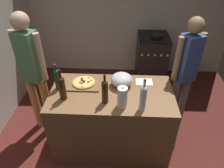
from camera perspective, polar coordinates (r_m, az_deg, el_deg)
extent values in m
cube|color=#511E19|center=(3.49, 2.30, -7.78)|extent=(4.14, 3.32, 0.02)
cube|color=#BCB7AD|center=(4.11, 3.06, 20.08)|extent=(4.14, 0.10, 2.60)
cube|color=brown|center=(2.74, -0.10, -9.63)|extent=(1.46, 0.78, 0.88)
cube|color=brown|center=(2.60, -7.73, 0.11)|extent=(0.40, 0.32, 0.02)
cylinder|color=tan|center=(2.59, -7.76, 0.45)|extent=(0.28, 0.28, 0.02)
cylinder|color=#EAC660|center=(2.58, -7.78, 0.65)|extent=(0.25, 0.25, 0.00)
cylinder|color=brown|center=(2.64, -8.26, 1.54)|extent=(0.03, 0.03, 0.01)
cylinder|color=brown|center=(2.60, -8.31, 0.93)|extent=(0.03, 0.03, 0.01)
cylinder|color=brown|center=(2.57, -7.76, 0.54)|extent=(0.03, 0.03, 0.01)
cylinder|color=brown|center=(2.59, -5.77, 1.04)|extent=(0.02, 0.02, 0.01)
cylinder|color=brown|center=(2.64, -6.46, 1.71)|extent=(0.02, 0.02, 0.01)
cylinder|color=brown|center=(2.49, -8.21, -0.66)|extent=(0.02, 0.02, 0.01)
cylinder|color=brown|center=(2.61, -8.30, 1.10)|extent=(0.03, 0.03, 0.01)
cylinder|color=brown|center=(2.54, -8.19, 0.16)|extent=(0.02, 0.02, 0.01)
cylinder|color=brown|center=(2.56, -8.72, 0.35)|extent=(0.03, 0.03, 0.01)
cylinder|color=brown|center=(2.56, -6.51, 0.58)|extent=(0.03, 0.03, 0.01)
cylinder|color=brown|center=(2.58, -7.78, 0.68)|extent=(0.02, 0.02, 0.01)
cylinder|color=brown|center=(2.59, -7.70, 0.83)|extent=(0.03, 0.03, 0.01)
cylinder|color=#B2B2B7|center=(2.56, 2.53, -0.24)|extent=(0.11, 0.11, 0.01)
ellipsoid|color=silver|center=(2.52, 2.58, 1.21)|extent=(0.27, 0.27, 0.16)
cylinder|color=white|center=(2.19, 2.85, -3.68)|extent=(0.11, 0.11, 0.24)
cylinder|color=#997551|center=(2.18, 2.85, -3.64)|extent=(0.03, 0.03, 0.24)
cylinder|color=#331E0F|center=(2.35, -13.50, -1.47)|extent=(0.08, 0.08, 0.25)
sphere|color=#331E0F|center=(2.28, -13.92, 1.04)|extent=(0.08, 0.08, 0.08)
cylinder|color=#331E0F|center=(2.24, -14.17, 2.51)|extent=(0.03, 0.03, 0.09)
cylinder|color=black|center=(2.22, -14.36, 3.65)|extent=(0.03, 0.03, 0.01)
cylinder|color=silver|center=(2.16, 8.47, -4.28)|extent=(0.07, 0.07, 0.27)
sphere|color=silver|center=(2.08, 8.78, -1.45)|extent=(0.07, 0.07, 0.07)
cylinder|color=silver|center=(2.04, 8.94, -0.05)|extent=(0.03, 0.03, 0.08)
cylinder|color=black|center=(2.01, 9.06, 1.04)|extent=(0.03, 0.03, 0.01)
cylinder|color=#331E0F|center=(2.24, -1.96, -2.50)|extent=(0.07, 0.07, 0.25)
sphere|color=#331E0F|center=(2.16, -2.02, 0.09)|extent=(0.07, 0.07, 0.07)
cylinder|color=#331E0F|center=(2.13, -2.05, 1.42)|extent=(0.03, 0.03, 0.08)
cylinder|color=black|center=(2.10, -2.08, 2.44)|extent=(0.03, 0.03, 0.01)
cylinder|color=#143819|center=(2.53, -14.69, 0.98)|extent=(0.07, 0.07, 0.23)
sphere|color=#143819|center=(2.47, -15.07, 3.15)|extent=(0.07, 0.07, 0.07)
cylinder|color=#143819|center=(2.44, -15.28, 4.29)|extent=(0.03, 0.03, 0.07)
cylinder|color=maroon|center=(2.42, -15.43, 5.13)|extent=(0.03, 0.03, 0.01)
cube|color=white|center=(2.65, 8.81, 0.61)|extent=(0.21, 0.15, 0.00)
cube|color=black|center=(4.09, 10.72, 6.66)|extent=(0.55, 0.61, 0.91)
cube|color=black|center=(3.89, 11.47, 12.67)|extent=(0.55, 0.61, 0.02)
cylinder|color=silver|center=(3.67, 8.24, 7.92)|extent=(0.04, 0.02, 0.04)
cylinder|color=silver|center=(3.68, 9.96, 7.85)|extent=(0.04, 0.02, 0.04)
cylinder|color=silver|center=(3.70, 11.67, 7.76)|extent=(0.04, 0.02, 0.04)
cylinder|color=silver|center=(3.71, 13.36, 7.68)|extent=(0.04, 0.02, 0.04)
cylinder|color=silver|center=(3.74, 15.03, 7.58)|extent=(0.04, 0.02, 0.04)
cylinder|color=black|center=(3.86, 12.29, 12.84)|extent=(0.21, 0.21, 0.04)
cylinder|color=#D88C4C|center=(3.19, -20.27, -4.89)|extent=(0.11, 0.11, 0.86)
cylinder|color=#D88C4C|center=(3.09, -17.32, -5.66)|extent=(0.11, 0.11, 0.86)
cube|color=#4C724C|center=(2.73, -21.79, 6.89)|extent=(0.28, 0.25, 0.65)
cylinder|color=tan|center=(2.83, -24.53, 7.50)|extent=(0.08, 0.08, 0.61)
cylinder|color=tan|center=(2.63, -19.01, 6.84)|extent=(0.08, 0.08, 0.61)
sphere|color=tan|center=(2.57, -23.99, 15.56)|extent=(0.21, 0.21, 0.21)
cylinder|color=slate|center=(3.23, 18.86, -4.37)|extent=(0.11, 0.11, 0.82)
cylinder|color=slate|center=(3.13, 16.29, -5.19)|extent=(0.11, 0.11, 0.82)
cube|color=#334C8C|center=(2.79, 20.20, 6.67)|extent=(0.29, 0.28, 0.62)
cylinder|color=#936B4C|center=(2.89, 22.75, 7.37)|extent=(0.08, 0.08, 0.59)
cylinder|color=#936B4C|center=(2.69, 17.59, 6.47)|extent=(0.08, 0.08, 0.59)
sphere|color=#936B4C|center=(2.63, 22.10, 14.74)|extent=(0.20, 0.20, 0.20)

